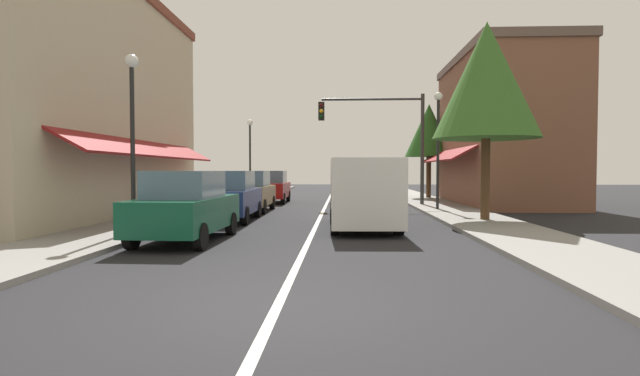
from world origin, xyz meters
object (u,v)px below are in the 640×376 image
(traffic_signal_mast_arm, at_px, (385,129))
(street_lamp_right_mid, at_px, (438,132))
(parked_car_third_left, at_px, (250,191))
(tree_right_far, at_px, (429,131))
(parked_car_second_left, at_px, (229,196))
(parked_car_far_left, at_px, (271,187))
(van_in_lane, at_px, (363,191))
(parked_car_nearest_left, at_px, (186,207))
(street_lamp_left_far, at_px, (250,146))
(street_lamp_left_near, at_px, (132,114))
(tree_right_near, at_px, (486,81))

(traffic_signal_mast_arm, relative_size, street_lamp_right_mid, 1.08)
(parked_car_third_left, relative_size, tree_right_far, 0.70)
(parked_car_second_left, bearing_deg, parked_car_far_left, 88.62)
(parked_car_second_left, height_order, tree_right_far, tree_right_far)
(street_lamp_right_mid, bearing_deg, van_in_lane, -118.85)
(parked_car_second_left, bearing_deg, parked_car_third_left, 89.56)
(parked_car_nearest_left, height_order, parked_car_far_left, same)
(street_lamp_right_mid, bearing_deg, parked_car_far_left, 145.25)
(parked_car_third_left, relative_size, parked_car_far_left, 1.00)
(parked_car_second_left, relative_size, street_lamp_right_mid, 0.80)
(parked_car_third_left, xyz_separation_m, street_lamp_left_far, (-1.72, 9.26, 2.44))
(parked_car_far_left, relative_size, van_in_lane, 0.79)
(street_lamp_right_mid, relative_size, street_lamp_left_far, 1.04)
(parked_car_far_left, bearing_deg, street_lamp_left_near, -97.73)
(parked_car_nearest_left, relative_size, parked_car_far_left, 1.01)
(parked_car_nearest_left, distance_m, tree_right_near, 10.78)
(parked_car_far_left, relative_size, street_lamp_right_mid, 0.80)
(parked_car_third_left, bearing_deg, tree_right_far, 45.77)
(street_lamp_left_near, bearing_deg, tree_right_far, 58.22)
(parked_car_far_left, distance_m, tree_right_near, 13.92)
(parked_car_nearest_left, relative_size, street_lamp_left_near, 0.84)
(parked_car_nearest_left, relative_size, parked_car_second_left, 1.00)
(traffic_signal_mast_arm, xyz_separation_m, street_lamp_right_mid, (1.99, -3.13, -0.39))
(van_in_lane, height_order, street_lamp_right_mid, street_lamp_right_mid)
(parked_car_nearest_left, bearing_deg, tree_right_far, 65.34)
(traffic_signal_mast_arm, bearing_deg, street_lamp_left_far, 143.35)
(parked_car_second_left, relative_size, parked_car_far_left, 1.00)
(street_lamp_left_near, distance_m, tree_right_far, 20.97)
(parked_car_nearest_left, bearing_deg, traffic_signal_mast_arm, 65.79)
(parked_car_nearest_left, relative_size, van_in_lane, 0.79)
(van_in_lane, height_order, tree_right_far, tree_right_far)
(parked_car_third_left, relative_size, tree_right_near, 0.60)
(street_lamp_left_near, distance_m, street_lamp_right_mid, 12.88)
(tree_right_far, bearing_deg, tree_right_near, -92.01)
(parked_car_third_left, relative_size, street_lamp_left_far, 0.83)
(street_lamp_right_mid, relative_size, tree_right_near, 0.76)
(van_in_lane, distance_m, tree_right_near, 5.89)
(tree_right_far, bearing_deg, parked_car_far_left, -157.32)
(traffic_signal_mast_arm, distance_m, street_lamp_left_near, 13.90)
(parked_car_second_left, xyz_separation_m, tree_right_near, (8.84, -0.15, 3.93))
(parked_car_third_left, height_order, street_lamp_right_mid, street_lamp_right_mid)
(traffic_signal_mast_arm, relative_size, street_lamp_left_far, 1.12)
(parked_car_far_left, relative_size, street_lamp_left_near, 0.84)
(street_lamp_right_mid, height_order, tree_right_far, tree_right_far)
(street_lamp_left_near, bearing_deg, parked_car_far_left, 82.78)
(parked_car_third_left, xyz_separation_m, street_lamp_left_near, (-1.66, -8.08, 2.42))
(parked_car_second_left, relative_size, tree_right_far, 0.70)
(van_in_lane, relative_size, street_lamp_right_mid, 1.02)
(street_lamp_left_near, bearing_deg, parked_car_second_left, 66.97)
(parked_car_second_left, relative_size, street_lamp_left_near, 0.84)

